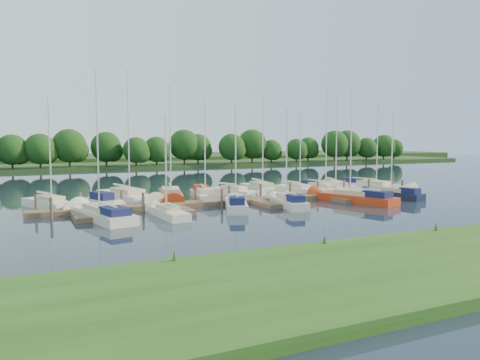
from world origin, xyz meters
name	(u,v)px	position (x,y,z in m)	size (l,w,h in m)	color
ground	(295,214)	(0.00, 0.00, 0.00)	(260.00, 260.00, 0.00)	#1A2735
near_bank	(465,256)	(0.00, -16.00, 0.25)	(90.00, 10.00, 0.50)	#234914
dock	(254,201)	(0.00, 7.31, 0.20)	(40.00, 6.00, 0.40)	brown
mooring_pilings	(249,196)	(0.00, 8.43, 0.60)	(38.24, 2.84, 2.00)	#473D33
far_shore	(118,164)	(0.00, 75.00, 0.30)	(180.00, 30.00, 0.60)	#1E3E17
distant_hill	(100,158)	(0.00, 100.00, 0.70)	(220.00, 40.00, 1.40)	#2E4B20
treeline	(125,148)	(-0.89, 62.11, 4.27)	(145.15, 9.94, 8.17)	#38281C
sailboat_n_0	(50,206)	(-17.78, 11.78, 0.28)	(4.30, 7.70, 10.09)	silver
motorboat	(103,202)	(-13.37, 11.40, 0.34)	(2.95, 5.12, 1.59)	silver
sailboat_n_2	(129,198)	(-10.53, 13.83, 0.28)	(4.54, 10.54, 13.23)	silver
sailboat_n_3	(171,197)	(-6.49, 12.98, 0.28)	(4.03, 9.29, 11.76)	#AD2F10
sailboat_n_4	(204,196)	(-3.35, 11.79, 0.33)	(3.15, 8.12, 10.32)	silver
sailboat_n_5	(234,193)	(0.62, 13.28, 0.28)	(3.84, 7.39, 9.57)	silver
sailboat_n_6	(262,190)	(4.59, 14.46, 0.28)	(2.68, 8.94, 11.39)	silver
sailboat_n_7	(298,191)	(8.24, 12.50, 0.27)	(2.47, 7.40, 9.41)	silver
sailboat_n_8	(323,190)	(10.89, 11.48, 0.32)	(2.46, 9.54, 12.04)	silver
sailboat_n_9	(335,189)	(12.96, 12.12, 0.28)	(4.13, 9.40, 11.89)	silver
sailboat_n_10	(373,187)	(18.47, 11.87, 0.32)	(4.47, 9.83, 12.28)	silver
sailboat_s_0	(102,215)	(-14.58, 4.34, 0.32)	(3.88, 9.36, 11.69)	silver
sailboat_s_1	(168,214)	(-9.73, 3.24, 0.27)	(1.88, 6.43, 8.25)	silver
sailboat_s_2	(236,206)	(-3.30, 4.35, 0.34)	(3.88, 7.14, 9.48)	silver
sailboat_s_3	(288,203)	(1.60, 3.82, 0.34)	(2.72, 7.09, 9.19)	silver
sailboat_s_4	(354,199)	(9.01, 3.79, 0.33)	(4.42, 9.35, 11.84)	#AD2F10
sailboat_s_5	(394,195)	(14.69, 4.40, 0.33)	(2.73, 6.97, 8.98)	#101D35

